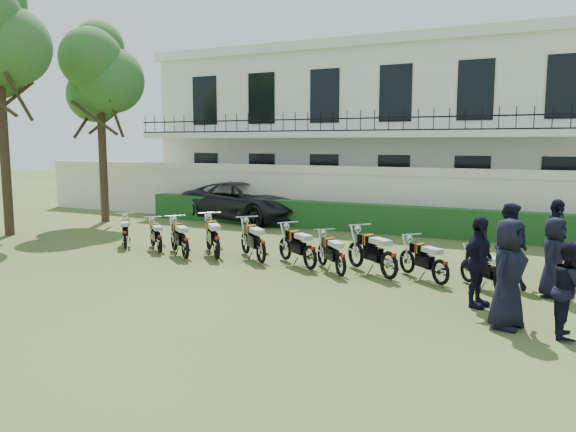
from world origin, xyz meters
name	(u,v)px	position (x,y,z in m)	size (l,w,h in m)	color
ground	(225,268)	(0.00, 0.00, 0.00)	(100.00, 100.00, 0.00)	#394A1D
perimeter_wall	(340,196)	(0.00, 8.00, 1.17)	(30.00, 0.35, 2.30)	beige
hedge	(357,218)	(1.00, 7.20, 0.50)	(18.00, 0.60, 1.00)	#1C4719
building	(387,131)	(0.00, 13.96, 3.71)	(20.40, 9.60, 7.40)	white
tree_west_near	(100,73)	(-8.96, 5.00, 5.89)	(3.40, 3.20, 7.90)	#473323
motorcycle_0	(125,235)	(-4.03, 0.75, 0.45)	(1.25, 1.39, 0.97)	black
motorcycle_1	(159,239)	(-2.69, 0.70, 0.43)	(1.36, 1.19, 0.94)	black
motorcycle_2	(185,242)	(-1.50, 0.33, 0.49)	(1.58, 1.33, 1.07)	black
motorcycle_3	(217,241)	(-0.71, 0.68, 0.53)	(1.50, 1.61, 1.15)	black
motorcycle_4	(261,245)	(0.61, 0.78, 0.51)	(1.57, 1.44, 1.11)	black
motorcycle_5	(310,251)	(2.06, 0.70, 0.49)	(1.65, 1.22, 1.07)	black
motorcycle_6	(341,259)	(3.02, 0.36, 0.46)	(1.31, 1.38, 0.99)	black
motorcycle_7	(389,258)	(4.13, 0.59, 0.53)	(1.71, 1.36, 1.14)	black
motorcycle_8	(441,266)	(5.30, 0.61, 0.46)	(1.47, 1.24, 1.00)	black
motorcycle_9	(503,276)	(6.63, 0.31, 0.43)	(1.26, 1.29, 0.94)	black
suv	(244,201)	(-4.12, 7.83, 0.79)	(2.62, 5.68, 1.58)	black
officer_0	(508,274)	(6.90, -1.75, 0.96)	(0.94, 0.61, 1.91)	black
officer_1	(571,290)	(7.87, -1.79, 0.80)	(0.78, 0.61, 1.60)	black
officer_2	(478,262)	(6.26, -0.69, 0.90)	(1.05, 0.44, 1.79)	black
officer_3	(554,257)	(7.56, 0.77, 0.84)	(0.82, 0.53, 1.67)	black
officer_4	(511,243)	(6.65, 1.62, 0.92)	(0.89, 0.70, 1.84)	black
officer_5	(555,240)	(7.55, 2.35, 0.95)	(1.11, 0.46, 1.90)	black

